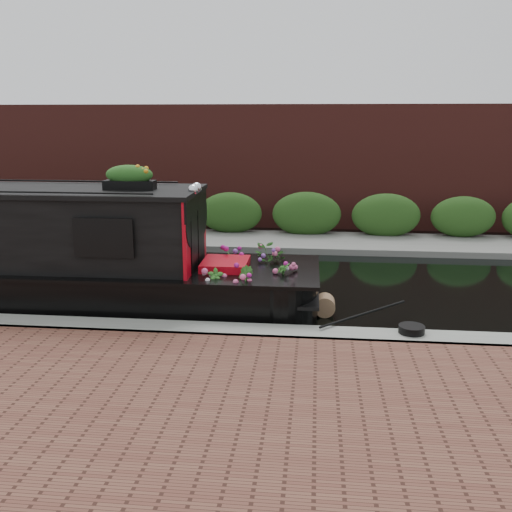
# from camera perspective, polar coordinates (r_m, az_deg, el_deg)

# --- Properties ---
(ground) EXTENTS (80.00, 80.00, 0.00)m
(ground) POSITION_cam_1_polar(r_m,az_deg,el_deg) (12.71, -5.33, -2.79)
(ground) COLOR black
(ground) RESTS_ON ground
(near_bank_coping) EXTENTS (40.00, 0.60, 0.50)m
(near_bank_coping) POSITION_cam_1_polar(r_m,az_deg,el_deg) (9.68, -9.18, -8.32)
(near_bank_coping) COLOR gray
(near_bank_coping) RESTS_ON ground
(near_bank_pavers) EXTENTS (40.00, 7.00, 0.50)m
(near_bank_pavers) POSITION_cam_1_polar(r_m,az_deg,el_deg) (6.59, -18.07, -20.20)
(near_bank_pavers) COLOR brown
(near_bank_pavers) RESTS_ON ground
(far_bank_path) EXTENTS (40.00, 2.40, 0.34)m
(far_bank_path) POSITION_cam_1_polar(r_m,az_deg,el_deg) (16.72, -2.53, 1.29)
(far_bank_path) COLOR slate
(far_bank_path) RESTS_ON ground
(far_hedge) EXTENTS (40.00, 1.10, 2.80)m
(far_hedge) POSITION_cam_1_polar(r_m,az_deg,el_deg) (17.59, -2.09, 1.92)
(far_hedge) COLOR #244A18
(far_hedge) RESTS_ON ground
(far_brick_wall) EXTENTS (40.00, 1.00, 8.00)m
(far_brick_wall) POSITION_cam_1_polar(r_m,az_deg,el_deg) (19.63, -1.23, 3.17)
(far_brick_wall) COLOR #58221D
(far_brick_wall) RESTS_ON ground
(rope_fender) EXTENTS (0.38, 0.37, 0.38)m
(rope_fender) POSITION_cam_1_polar(r_m,az_deg,el_deg) (10.73, 6.89, -4.90)
(rope_fender) COLOR #886647
(rope_fender) RESTS_ON ground
(coiled_mooring_rope) EXTENTS (0.42, 0.42, 0.12)m
(coiled_mooring_rope) POSITION_cam_1_polar(r_m,az_deg,el_deg) (9.50, 15.29, -7.08)
(coiled_mooring_rope) COLOR black
(coiled_mooring_rope) RESTS_ON near_bank_coping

